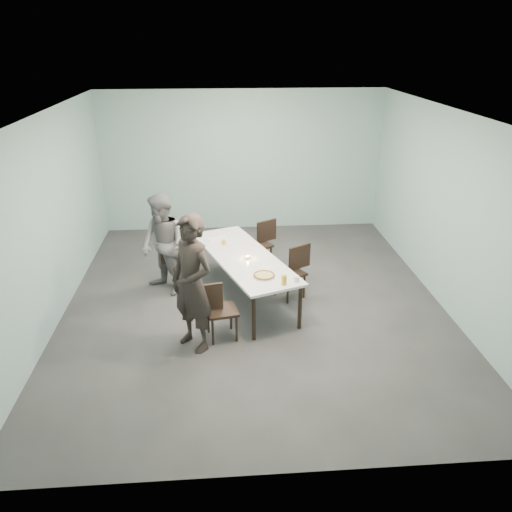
{
  "coord_description": "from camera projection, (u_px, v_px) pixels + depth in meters",
  "views": [
    {
      "loc": [
        -0.51,
        -7.12,
        3.98
      ],
      "look_at": [
        0.0,
        -0.41,
        1.0
      ],
      "focal_mm": 35.0,
      "sensor_mm": 36.0,
      "label": 1
    }
  ],
  "objects": [
    {
      "name": "menu",
      "position": [
        218.0,
        239.0,
        8.64
      ],
      "size": [
        0.36,
        0.31,
        0.01
      ],
      "primitive_type": "cube",
      "rotation": [
        0.0,
        0.0,
        0.35
      ],
      "color": "silver",
      "rests_on": "table"
    },
    {
      "name": "amber_tumbler",
      "position": [
        224.0,
        242.0,
        8.42
      ],
      "size": [
        0.07,
        0.07,
        0.08
      ],
      "primitive_type": "cylinder",
      "color": "gold",
      "rests_on": "table"
    },
    {
      "name": "diner_far",
      "position": [
        163.0,
        245.0,
        8.14
      ],
      "size": [
        1.02,
        1.04,
        1.69
      ],
      "primitive_type": "imported",
      "rotation": [
        0.0,
        0.0,
        -0.84
      ],
      "color": "slate",
      "rests_on": "ground"
    },
    {
      "name": "table",
      "position": [
        243.0,
        259.0,
        8.01
      ],
      "size": [
        1.74,
        2.75,
        0.75
      ],
      "rotation": [
        0.0,
        0.0,
        0.35
      ],
      "color": "white",
      "rests_on": "ground"
    },
    {
      "name": "pizza",
      "position": [
        264.0,
        275.0,
        7.29
      ],
      "size": [
        0.34,
        0.34,
        0.04
      ],
      "color": "white",
      "rests_on": "table"
    },
    {
      "name": "tealight",
      "position": [
        248.0,
        258.0,
        7.87
      ],
      "size": [
        0.06,
        0.06,
        0.05
      ],
      "color": "silver",
      "rests_on": "table"
    },
    {
      "name": "room_shell",
      "position": [
        254.0,
        181.0,
        7.32
      ],
      "size": [
        6.02,
        7.02,
        3.01
      ],
      "color": "#8EB3B3",
      "rests_on": "ground"
    },
    {
      "name": "chair_far_right",
      "position": [
        262.0,
        241.0,
        9.24
      ],
      "size": [
        0.64,
        0.58,
        0.87
      ],
      "rotation": [
        0.0,
        0.0,
        3.68
      ],
      "color": "black",
      "rests_on": "ground"
    },
    {
      "name": "water_tumbler",
      "position": [
        296.0,
        279.0,
        7.12
      ],
      "size": [
        0.08,
        0.08,
        0.09
      ],
      "primitive_type": "cylinder",
      "color": "silver",
      "rests_on": "table"
    },
    {
      "name": "chair_near_left",
      "position": [
        216.0,
        307.0,
        6.98
      ],
      "size": [
        0.64,
        0.5,
        0.87
      ],
      "rotation": [
        0.0,
        0.0,
        0.2
      ],
      "color": "black",
      "rests_on": "ground"
    },
    {
      "name": "chair_near_right",
      "position": [
        294.0,
        268.0,
        8.16
      ],
      "size": [
        0.64,
        0.57,
        0.87
      ],
      "rotation": [
        0.0,
        0.0,
        3.67
      ],
      "color": "black",
      "rests_on": "ground"
    },
    {
      "name": "side_plate",
      "position": [
        268.0,
        268.0,
        7.56
      ],
      "size": [
        0.18,
        0.18,
        0.01
      ],
      "primitive_type": "cylinder",
      "color": "white",
      "rests_on": "table"
    },
    {
      "name": "chair_far_left",
      "position": [
        180.0,
        261.0,
        8.41
      ],
      "size": [
        0.64,
        0.49,
        0.87
      ],
      "rotation": [
        0.0,
        0.0,
        0.19
      ],
      "color": "black",
      "rests_on": "ground"
    },
    {
      "name": "beer_glass",
      "position": [
        284.0,
        280.0,
        7.03
      ],
      "size": [
        0.08,
        0.08,
        0.15
      ],
      "primitive_type": "cylinder",
      "color": "gold",
      "rests_on": "table"
    },
    {
      "name": "diner_near",
      "position": [
        192.0,
        284.0,
        6.61
      ],
      "size": [
        0.82,
        0.83,
        1.93
      ],
      "primitive_type": "imported",
      "rotation": [
        0.0,
        0.0,
        -0.81
      ],
      "color": "black",
      "rests_on": "ground"
    },
    {
      "name": "ground",
      "position": [
        254.0,
        302.0,
        8.14
      ],
      "size": [
        7.0,
        7.0,
        0.0
      ],
      "primitive_type": "plane",
      "color": "#333335",
      "rests_on": "ground"
    }
  ]
}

